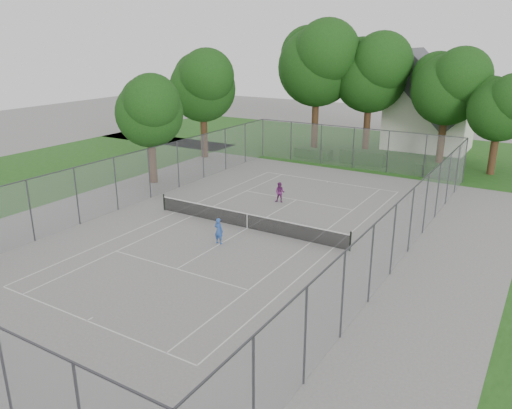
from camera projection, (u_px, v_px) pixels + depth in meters
The scene contains 18 objects.
ground at pixel (247, 228), 29.36m from camera, with size 120.00×120.00×0.00m, color slate.
grass_far at pixel (384, 149), 50.43m from camera, with size 60.00×20.00×0.00m, color #1F4E16.
grass_left at pixel (17, 177), 40.22m from camera, with size 16.00×40.00×0.00m, color #1F4E16.
court_markings at pixel (247, 228), 29.36m from camera, with size 11.03×23.83×0.01m.
tennis_net at pixel (247, 220), 29.20m from camera, with size 12.87×0.10×1.10m.
perimeter_fence at pixel (247, 199), 28.79m from camera, with size 18.08×34.08×3.52m.
tree_far_left at pixel (318, 61), 48.18m from camera, with size 8.72×7.96×12.54m.
tree_far_midleft at pixel (371, 70), 47.00m from camera, with size 7.91×7.23×11.38m.
tree_far_midright at pixel (449, 84), 42.75m from camera, with size 7.03×6.42×10.10m.
tree_far_right at pixel (501, 105), 39.30m from camera, with size 5.72×5.22×8.23m.
tree_side_back at pixel (203, 83), 44.98m from camera, with size 6.91×6.31×9.94m.
tree_side_front at pixel (149, 108), 36.99m from camera, with size 5.81×5.30×8.35m.
hedge_left at pixel (313, 153), 46.58m from camera, with size 3.49×1.05×0.87m, color #1E4616.
hedge_mid at pixel (363, 157), 44.21m from camera, with size 3.95×1.13×1.24m, color #1E4616.
hedge_right at pixel (437, 171), 40.15m from camera, with size 3.21×1.18×0.96m, color #1E4616.
house at pixel (430, 109), 49.61m from camera, with size 7.87×6.10×9.79m.
girl_player at pixel (219, 231), 26.99m from camera, with size 0.53×0.35×1.46m, color #2B51A3.
woman_player at pixel (280, 192), 33.84m from camera, with size 0.68×0.53×1.41m, color #6C2465.
Camera 1 is at (14.71, -23.15, 10.61)m, focal length 35.00 mm.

